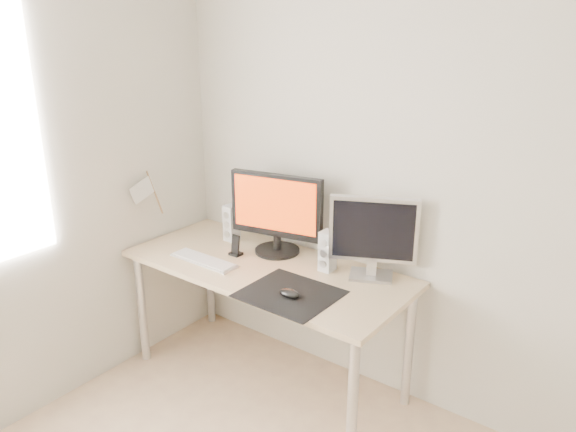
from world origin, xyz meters
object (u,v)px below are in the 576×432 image
Objects in this scene: second_monitor at (373,234)px; speaker_right at (327,251)px; desk at (266,279)px; speaker_left at (231,223)px; phone_dock at (236,249)px; mouse at (289,293)px; main_monitor at (276,211)px; keyboard at (204,260)px.

second_monitor is 0.27m from speaker_right.
desk is 3.68× the size of second_monitor.
phone_dock is at bearing -41.91° from speaker_left.
second_monitor is 3.63× the size of phone_dock.
main_monitor reaches higher than mouse.
main_monitor is 0.60m from second_monitor.
main_monitor is at bearing 2.39° from speaker_left.
speaker_left is at bearing 105.65° from keyboard.
phone_dock is at bearing 177.38° from desk.
keyboard is at bearing -155.27° from second_monitor.
speaker_right is at bearing -1.08° from speaker_left.
main_monitor is 2.47× the size of speaker_right.
phone_dock reaches higher than desk.
speaker_left is 0.36m from keyboard.
speaker_right is (-0.23, -0.07, -0.13)m from second_monitor.
desk is 0.38m from main_monitor.
speaker_left is 1.85× the size of phone_dock.
keyboard is at bearing -125.32° from main_monitor.
speaker_right is at bearing 27.47° from keyboard.
speaker_left is 0.25m from phone_dock.
keyboard is (-0.24, -0.34, -0.25)m from main_monitor.
desk is 0.48m from speaker_left.
second_monitor is 1.04× the size of keyboard.
mouse is 0.49× the size of speaker_left.
mouse is 0.64m from keyboard.
speaker_right is (0.37, -0.03, -0.14)m from main_monitor.
mouse is at bearing -85.72° from speaker_right.
speaker_right reaches higher than desk.
second_monitor is 1.96× the size of speaker_right.
speaker_left is 0.70m from speaker_right.
main_monitor is (-0.39, 0.40, 0.23)m from mouse.
phone_dock is (-0.23, 0.01, 0.11)m from desk.
phone_dock is (-0.76, -0.21, -0.20)m from second_monitor.
phone_dock is (-0.16, -0.17, -0.22)m from main_monitor.
keyboard is (-0.84, -0.39, -0.23)m from second_monitor.
speaker_left reaches higher than keyboard.
second_monitor is (0.53, 0.22, 0.32)m from desk.
speaker_left and speaker_right have the same top height.
desk is 13.35× the size of phone_dock.
mouse is 0.49× the size of speaker_right.
phone_dock is at bearing -133.58° from main_monitor.
desk is 7.21× the size of speaker_right.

